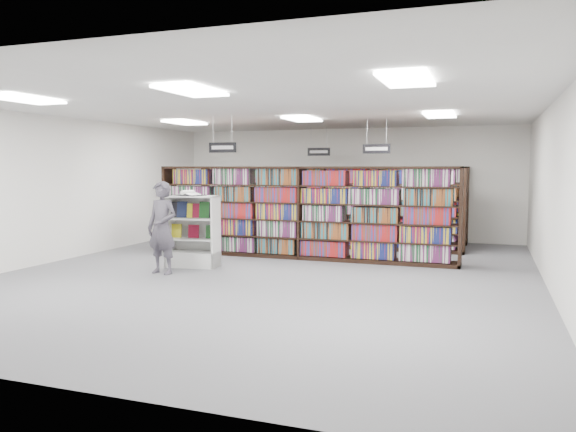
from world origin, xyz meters
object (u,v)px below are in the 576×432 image
(bookshelf_row_near, at_px, (302,213))
(shopper, at_px, (162,228))
(endcap_display, at_px, (194,243))
(open_book, at_px, (188,194))

(bookshelf_row_near, distance_m, shopper, 3.36)
(bookshelf_row_near, xyz_separation_m, shopper, (-1.99, -2.70, -0.15))
(endcap_display, relative_size, shopper, 0.83)
(bookshelf_row_near, bearing_deg, endcap_display, -135.55)
(bookshelf_row_near, height_order, open_book, bookshelf_row_near)
(bookshelf_row_near, relative_size, open_book, 9.44)
(bookshelf_row_near, bearing_deg, open_book, -137.47)
(bookshelf_row_near, relative_size, endcap_display, 4.70)
(open_book, distance_m, shopper, 1.12)
(bookshelf_row_near, distance_m, endcap_display, 2.60)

